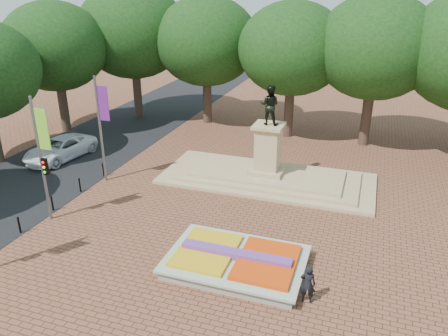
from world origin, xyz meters
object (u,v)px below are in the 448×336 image
at_px(monument, 267,168).
at_px(pedestrian, 308,284).
at_px(flower_bed, 236,261).
at_px(van, 60,149).

height_order(monument, pedestrian, monument).
xyz_separation_m(monument, pedestrian, (4.48, -11.24, -0.01)).
bearing_deg(flower_bed, pedestrian, -19.70).
relative_size(van, pedestrian, 3.29).
relative_size(flower_bed, monument, 0.45).
xyz_separation_m(flower_bed, monument, (-1.03, 10.00, 0.50)).
bearing_deg(van, flower_bed, -19.35).
height_order(monument, van, monument).
relative_size(flower_bed, pedestrian, 3.61).
relative_size(flower_bed, van, 1.10).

